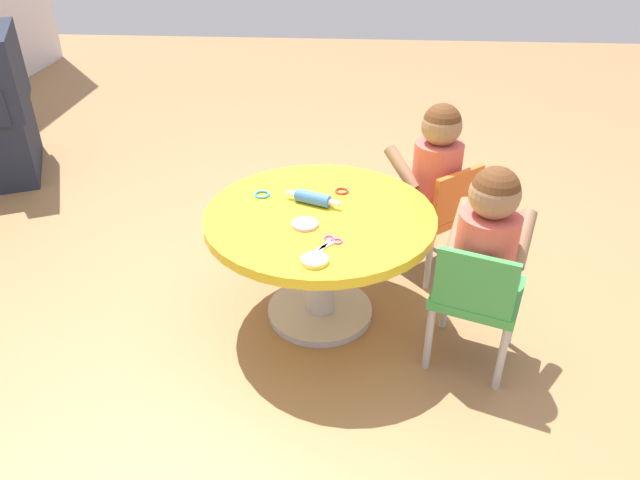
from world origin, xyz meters
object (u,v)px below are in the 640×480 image
at_px(craft_table, 320,239).
at_px(seated_child_right, 437,162).
at_px(child_chair_right, 438,211).
at_px(craft_scissors, 329,243).
at_px(rolling_pin, 313,198).
at_px(child_chair_left, 476,296).
at_px(seated_child_left, 488,236).

xyz_separation_m(craft_table, seated_child_right, (0.40, -0.48, 0.16)).
bearing_deg(child_chair_right, craft_scissors, 142.57).
height_order(child_chair_right, rolling_pin, child_chair_right).
distance_m(child_chair_left, child_chair_right, 0.62).
height_order(child_chair_left, seated_child_left, seated_child_left).
xyz_separation_m(child_chair_left, seated_child_right, (0.65, 0.10, 0.23)).
bearing_deg(child_chair_right, craft_table, 126.71).
xyz_separation_m(seated_child_right, rolling_pin, (-0.33, 0.51, -0.02)).
relative_size(child_chair_left, seated_child_right, 1.05).
distance_m(craft_table, rolling_pin, 0.16).
relative_size(child_chair_left, seated_child_left, 1.05).
bearing_deg(child_chair_left, craft_scissors, 87.04).
bearing_deg(seated_child_right, rolling_pin, 123.25).
xyz_separation_m(craft_table, child_chair_left, (-0.25, -0.57, -0.06)).
distance_m(seated_child_right, craft_scissors, 0.76).
relative_size(seated_child_right, rolling_pin, 2.30).
xyz_separation_m(craft_table, child_chair_right, (0.37, -0.50, -0.06)).
height_order(craft_table, seated_child_left, seated_child_left).
bearing_deg(rolling_pin, craft_table, -154.94).
bearing_deg(seated_child_right, craft_scissors, 145.52).
bearing_deg(child_chair_left, seated_child_right, 8.63).
bearing_deg(child_chair_right, child_chair_left, -173.27).
bearing_deg(child_chair_right, seated_child_right, 39.90).
bearing_deg(rolling_pin, seated_child_left, -114.27).
bearing_deg(rolling_pin, child_chair_right, -60.45).
bearing_deg(child_chair_left, rolling_pin, 62.40).
xyz_separation_m(child_chair_left, child_chair_right, (0.62, 0.07, 0.00)).
bearing_deg(seated_child_left, seated_child_right, 10.39).
height_order(craft_table, child_chair_right, child_chair_right).
relative_size(craft_table, child_chair_left, 1.66).
xyz_separation_m(rolling_pin, craft_scissors, (-0.29, -0.08, -0.02)).
bearing_deg(seated_child_left, craft_scissors, 91.08).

